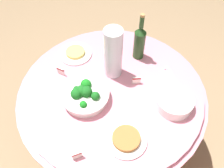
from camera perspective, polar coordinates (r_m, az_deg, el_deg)
name	(u,v)px	position (r m, az deg, el deg)	size (l,w,h in m)	color
ground_plane	(112,142)	(2.14, 0.00, -13.17)	(6.00, 6.00, 0.00)	#9E7F5B
buffet_table	(112,119)	(1.80, 0.00, -8.15)	(1.16, 1.16, 0.74)	maroon
broccoli_bowl	(85,95)	(1.43, -6.30, -2.52)	(0.28, 0.28, 0.11)	white
plate_stack	(174,102)	(1.44, 14.22, -4.09)	(0.21, 0.21, 0.07)	white
wine_bottle	(140,42)	(1.60, 6.37, 9.72)	(0.07, 0.07, 0.34)	#21461C
decorative_fruit_vase	(113,55)	(1.47, 0.26, 6.63)	(0.11, 0.11, 0.34)	silver
serving_tongs	(169,77)	(1.59, 13.12, 1.59)	(0.08, 0.17, 0.01)	silver
food_plate_noodles	(75,53)	(1.70, -8.43, 7.09)	(0.22, 0.22, 0.03)	white
food_plate_peanuts	(126,139)	(1.31, 3.29, -12.57)	(0.22, 0.22, 0.03)	white
label_placard_front	(137,80)	(1.51, 5.69, 0.95)	(0.05, 0.01, 0.05)	white
label_placard_mid	(61,71)	(1.58, -11.76, 3.00)	(0.05, 0.03, 0.05)	white
label_placard_rear	(77,155)	(1.27, -8.11, -15.97)	(0.05, 0.03, 0.05)	white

